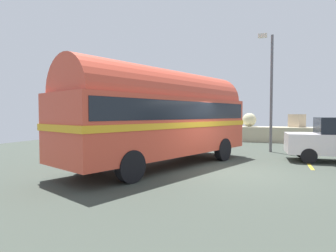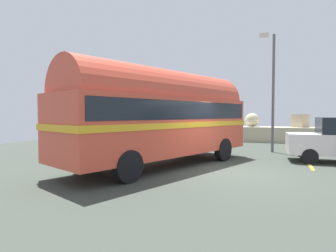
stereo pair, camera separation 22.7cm
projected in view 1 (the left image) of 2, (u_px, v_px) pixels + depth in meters
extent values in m
cube|color=#383F37|center=(234.00, 172.00, 9.54)|extent=(32.00, 26.00, 0.02)
cube|color=#BCB291|center=(254.00, 134.00, 20.56)|extent=(31.36, 1.80, 1.10)
cube|color=#ACAC8E|center=(104.00, 120.00, 24.66)|extent=(0.96, 0.93, 0.74)
sphere|color=tan|center=(139.00, 120.00, 23.68)|extent=(0.91, 0.91, 0.91)
sphere|color=tan|center=(166.00, 121.00, 22.79)|extent=(0.71, 0.71, 0.71)
cube|color=beige|center=(206.00, 117.00, 21.88)|extent=(1.22, 1.45, 1.34)
sphere|color=beige|center=(249.00, 120.00, 20.80)|extent=(1.01, 1.01, 1.01)
cube|color=tan|center=(297.00, 121.00, 19.74)|extent=(1.19, 1.17, 0.92)
cube|color=gold|center=(306.00, 160.00, 11.90)|extent=(0.12, 4.40, 0.01)
cylinder|color=black|center=(183.00, 146.00, 13.35)|extent=(0.60, 1.00, 0.96)
cylinder|color=black|center=(223.00, 149.00, 11.89)|extent=(0.60, 1.00, 0.96)
cylinder|color=black|center=(88.00, 158.00, 9.45)|extent=(0.60, 1.00, 0.96)
cylinder|color=black|center=(131.00, 166.00, 7.99)|extent=(0.60, 1.00, 0.96)
cube|color=#D04933|center=(163.00, 126.00, 10.63)|extent=(5.24, 8.70, 2.10)
cylinder|color=#D04933|center=(163.00, 98.00, 10.58)|extent=(4.94, 8.32, 2.20)
cube|color=gold|center=(163.00, 124.00, 10.63)|extent=(5.32, 8.80, 0.20)
cube|color=black|center=(163.00, 111.00, 10.60)|extent=(5.16, 8.40, 0.64)
cube|color=silver|center=(221.00, 140.00, 13.86)|extent=(2.19, 0.96, 0.28)
cylinder|color=black|center=(309.00, 156.00, 11.15)|extent=(0.63, 0.24, 0.62)
cylinder|color=black|center=(302.00, 151.00, 12.61)|extent=(0.63, 0.24, 0.62)
cylinder|color=#5B5B60|center=(271.00, 94.00, 14.56)|extent=(0.14, 0.14, 6.16)
cube|color=beige|center=(263.00, 36.00, 14.23)|extent=(0.44, 0.24, 0.18)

